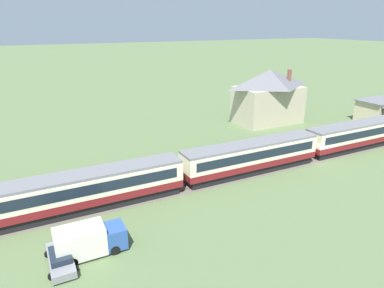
{
  "coord_description": "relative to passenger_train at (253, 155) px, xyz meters",
  "views": [
    {
      "loc": [
        -35.41,
        -30.71,
        17.77
      ],
      "look_at": [
        -17.0,
        5.76,
        3.26
      ],
      "focal_mm": 32.0,
      "sensor_mm": 36.0,
      "label": 1
    }
  ],
  "objects": [
    {
      "name": "ground_plane",
      "position": [
        10.74,
        -1.27,
        -2.17
      ],
      "size": [
        600.0,
        600.0,
        0.0
      ],
      "primitive_type": "plane",
      "color": "#566B42"
    },
    {
      "name": "passenger_train",
      "position": [
        0.0,
        0.0,
        0.0
      ],
      "size": [
        96.37,
        3.18,
        3.92
      ],
      "color": "maroon",
      "rests_on": "ground_plane"
    },
    {
      "name": "railway_track",
      "position": [
        -9.47,
        -0.0,
        -2.17
      ],
      "size": [
        150.41,
        3.6,
        0.04
      ],
      "color": "#665B51",
      "rests_on": "ground_plane"
    },
    {
      "name": "station_building",
      "position": [
        36.76,
        8.38,
        -0.07
      ],
      "size": [
        10.69,
        7.06,
        4.14
      ],
      "color": "beige",
      "rests_on": "ground_plane"
    },
    {
      "name": "station_house_grey_roof",
      "position": [
        16.12,
        17.52,
        2.9
      ],
      "size": [
        12.73,
        7.97,
        9.82
      ],
      "color": "#BCB293",
      "rests_on": "ground_plane"
    },
    {
      "name": "parked_car_grey",
      "position": [
        -23.88,
        -7.87,
        -1.58
      ],
      "size": [
        2.17,
        4.61,
        1.25
      ],
      "rotation": [
        0.0,
        0.0,
        1.57
      ],
      "color": "gray",
      "rests_on": "ground_plane"
    },
    {
      "name": "delivery_truck_blue",
      "position": [
        -21.6,
        -7.48,
        -0.86
      ],
      "size": [
        5.53,
        2.21,
        2.59
      ],
      "color": "#2D519E",
      "rests_on": "ground_plane"
    }
  ]
}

